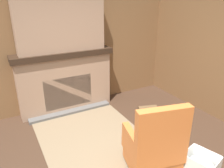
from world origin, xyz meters
TOP-DOWN VIEW (x-y plane):
  - wood_panel_wall_left at (-2.51, 0.00)m, footprint 0.06×5.56m
  - fireplace_hearth at (-2.30, 0.00)m, footprint 0.54×1.99m
  - chimney_breast at (-2.31, 0.00)m, footprint 0.29×1.66m
  - area_rug at (-0.37, 0.03)m, footprint 3.73×1.68m
  - armchair at (0.02, 0.46)m, footprint 0.73×0.81m
  - firewood_stack at (-1.13, 1.29)m, footprint 0.45×0.47m
  - laundry_basket at (0.40, 0.95)m, footprint 0.48×0.44m
  - oil_lamp_vase at (-2.35, -0.75)m, footprint 0.11×0.11m
  - storage_case at (-2.35, 0.61)m, footprint 0.13×0.24m
  - decorative_plate_on_mantel at (-2.37, -0.04)m, footprint 0.07×0.29m

SIDE VIEW (x-z plane):
  - area_rug at x=-0.37m, z-range 0.00..0.01m
  - firewood_stack at x=-1.13m, z-range 0.00..0.22m
  - laundry_basket at x=0.40m, z-range 0.00..0.33m
  - armchair at x=0.02m, z-range -0.15..0.91m
  - fireplace_hearth at x=-2.30m, z-range -0.01..1.25m
  - wood_panel_wall_left at x=-2.51m, z-range 0.00..2.41m
  - storage_case at x=-2.35m, z-range 1.26..1.38m
  - oil_lamp_vase at x=-2.35m, z-range 1.22..1.49m
  - decorative_plate_on_mantel at x=-2.37m, z-range 1.26..1.55m
  - chimney_breast at x=-2.31m, z-range 1.26..2.39m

